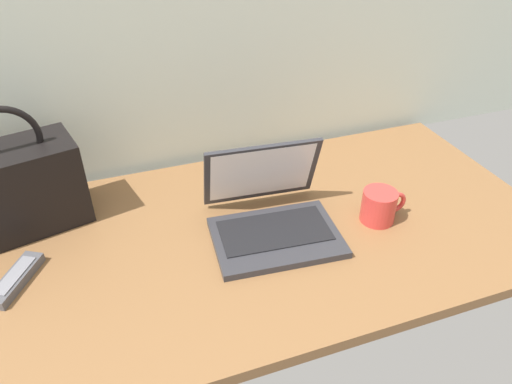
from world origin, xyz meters
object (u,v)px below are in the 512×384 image
(coffee_mug, at_px, (380,206))
(handbag, at_px, (17,187))
(remote_control_far, at_px, (16,279))
(laptop, at_px, (271,214))
(remote_control_near, at_px, (261,169))

(coffee_mug, distance_m, handbag, 0.91)
(remote_control_far, distance_m, handbag, 0.24)
(coffee_mug, bearing_deg, laptop, 167.88)
(remote_control_far, xyz_separation_m, handbag, (0.02, 0.22, 0.10))
(coffee_mug, relative_size, remote_control_far, 0.78)
(laptop, height_order, remote_control_near, laptop)
(remote_control_near, height_order, remote_control_far, same)
(handbag, bearing_deg, coffee_mug, -18.22)
(laptop, relative_size, coffee_mug, 2.62)
(handbag, bearing_deg, laptop, -20.99)
(laptop, xyz_separation_m, coffee_mug, (0.28, -0.06, -0.00))
(coffee_mug, distance_m, remote_control_far, 0.89)
(remote_control_near, height_order, handbag, handbag)
(remote_control_far, bearing_deg, remote_control_near, 20.62)
(remote_control_near, xyz_separation_m, remote_control_far, (-0.67, -0.25, 0.00))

